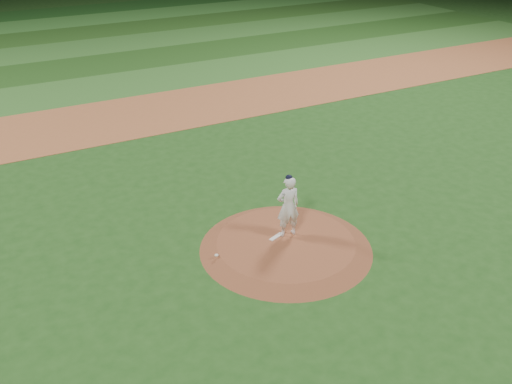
# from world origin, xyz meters

# --- Properties ---
(ground) EXTENTS (120.00, 120.00, 0.00)m
(ground) POSITION_xyz_m (0.00, 0.00, 0.00)
(ground) COLOR #204C18
(ground) RESTS_ON ground
(infield_dirt_band) EXTENTS (70.00, 6.00, 0.02)m
(infield_dirt_band) POSITION_xyz_m (0.00, 14.00, 0.01)
(infield_dirt_band) COLOR #A35B32
(infield_dirt_band) RESTS_ON ground
(outfield_stripe_0) EXTENTS (70.00, 5.00, 0.02)m
(outfield_stripe_0) POSITION_xyz_m (0.00, 19.50, 0.01)
(outfield_stripe_0) COLOR #316A26
(outfield_stripe_0) RESTS_ON ground
(outfield_stripe_1) EXTENTS (70.00, 5.00, 0.02)m
(outfield_stripe_1) POSITION_xyz_m (0.00, 24.50, 0.01)
(outfield_stripe_1) COLOR #1F4A17
(outfield_stripe_1) RESTS_ON ground
(outfield_stripe_2) EXTENTS (70.00, 5.00, 0.02)m
(outfield_stripe_2) POSITION_xyz_m (0.00, 29.50, 0.01)
(outfield_stripe_2) COLOR #316C27
(outfield_stripe_2) RESTS_ON ground
(outfield_stripe_3) EXTENTS (70.00, 5.00, 0.02)m
(outfield_stripe_3) POSITION_xyz_m (0.00, 34.50, 0.01)
(outfield_stripe_3) COLOR #224F19
(outfield_stripe_3) RESTS_ON ground
(outfield_stripe_4) EXTENTS (70.00, 5.00, 0.02)m
(outfield_stripe_4) POSITION_xyz_m (0.00, 39.50, 0.01)
(outfield_stripe_4) COLOR #34792C
(outfield_stripe_4) RESTS_ON ground
(outfield_stripe_5) EXTENTS (70.00, 5.00, 0.02)m
(outfield_stripe_5) POSITION_xyz_m (0.00, 44.50, 0.01)
(outfield_stripe_5) COLOR #1A4C18
(outfield_stripe_5) RESTS_ON ground
(pitchers_mound) EXTENTS (5.50, 5.50, 0.25)m
(pitchers_mound) POSITION_xyz_m (0.00, 0.00, 0.12)
(pitchers_mound) COLOR brown
(pitchers_mound) RESTS_ON ground
(pitching_rubber) EXTENTS (0.57, 0.33, 0.03)m
(pitching_rubber) POSITION_xyz_m (-0.14, 0.38, 0.26)
(pitching_rubber) COLOR white
(pitching_rubber) RESTS_ON pitchers_mound
(rosin_bag) EXTENTS (0.12, 0.12, 0.07)m
(rosin_bag) POSITION_xyz_m (-2.28, 0.31, 0.28)
(rosin_bag) COLOR white
(rosin_bag) RESTS_ON pitchers_mound
(pitcher_on_mound) EXTENTS (0.81, 0.59, 2.14)m
(pitcher_on_mound) POSITION_xyz_m (0.26, 0.35, 1.30)
(pitcher_on_mound) COLOR white
(pitcher_on_mound) RESTS_ON pitchers_mound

